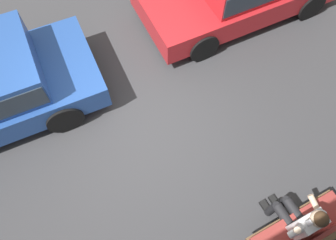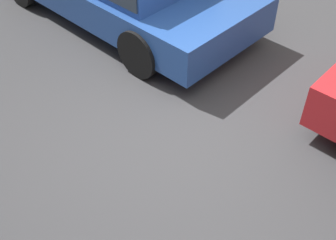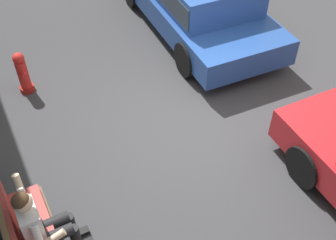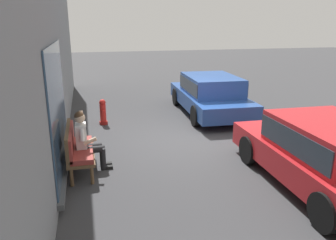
{
  "view_description": "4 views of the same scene",
  "coord_description": "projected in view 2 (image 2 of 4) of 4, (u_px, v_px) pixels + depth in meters",
  "views": [
    {
      "loc": [
        0.7,
        2.6,
        5.39
      ],
      "look_at": [
        -0.36,
        0.58,
        1.02
      ],
      "focal_mm": 35.0,
      "sensor_mm": 36.0,
      "label": 1
    },
    {
      "loc": [
        -2.17,
        2.6,
        3.39
      ],
      "look_at": [
        -0.4,
        0.52,
        0.85
      ],
      "focal_mm": 45.0,
      "sensor_mm": 36.0,
      "label": 2
    },
    {
      "loc": [
        -4.35,
        2.6,
        4.95
      ],
      "look_at": [
        -0.69,
        0.67,
        0.88
      ],
      "focal_mm": 45.0,
      "sensor_mm": 36.0,
      "label": 3
    },
    {
      "loc": [
        -8.16,
        2.6,
        3.07
      ],
      "look_at": [
        -1.21,
        0.84,
        0.95
      ],
      "focal_mm": 35.0,
      "sensor_mm": 36.0,
      "label": 4
    }
  ],
  "objects": [
    {
      "name": "ground_plane",
      "position": [
        171.0,
        135.0,
        4.79
      ],
      "size": [
        60.0,
        60.0,
        0.0
      ],
      "primitive_type": "plane",
      "color": "#38383A"
    }
  ]
}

